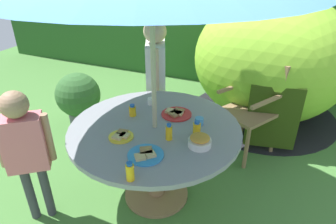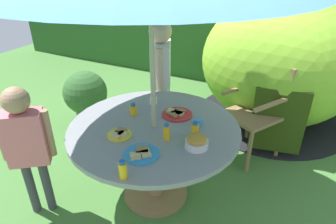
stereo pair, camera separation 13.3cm
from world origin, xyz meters
The scene contains 18 objects.
ground_plane centered at (0.00, 0.00, -0.01)m, with size 10.00×10.00×0.02m, color #477A38.
hedge_backdrop centered at (0.00, 3.04, 1.00)m, with size 9.00×0.70×2.00m, color #285623.
garden_table centered at (0.00, 0.00, 0.58)m, with size 1.36×1.36×0.72m.
wooden_chair centered at (0.64, 1.07, 0.56)m, with size 0.65×0.65×0.99m.
dome_tent centered at (0.68, 1.92, 0.77)m, with size 2.22×2.22×1.55m.
potted_plant centered at (-1.33, 0.71, 0.41)m, with size 0.52×0.52×0.71m.
child_in_white_shirt centered at (-0.38, 0.85, 0.87)m, with size 0.32×0.43×1.36m.
child_in_pink_shirt centered at (-0.77, -0.57, 0.72)m, with size 0.33×0.31×1.13m.
snack_bowl centered at (0.40, -0.12, 0.76)m, with size 0.17×0.17×0.09m.
plate_mid_left centered at (-0.17, -0.23, 0.73)m, with size 0.19×0.19×0.03m.
plate_center_front centered at (0.10, -0.37, 0.73)m, with size 0.25×0.25×0.03m.
plate_back_edge centered at (0.08, 0.25, 0.73)m, with size 0.26×0.26×0.03m.
juice_bottle_near_left centered at (0.34, 0.02, 0.77)m, with size 0.06×0.06×0.12m.
juice_bottle_near_right centered at (-0.25, 0.09, 0.77)m, with size 0.06×0.06×0.10m.
juice_bottle_far_left centered at (0.12, -0.62, 0.78)m, with size 0.05×0.05×0.13m.
juice_bottle_far_right centered at (0.17, -0.12, 0.78)m, with size 0.05×0.05×0.13m.
cup_near centered at (0.31, 0.17, 0.75)m, with size 0.07×0.07×0.06m, color #4C99D8.
cup_far centered at (-0.19, 0.34, 0.75)m, with size 0.07×0.07×0.06m, color white.
Camera 1 is at (0.86, -1.80, 1.94)m, focal length 31.61 mm.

